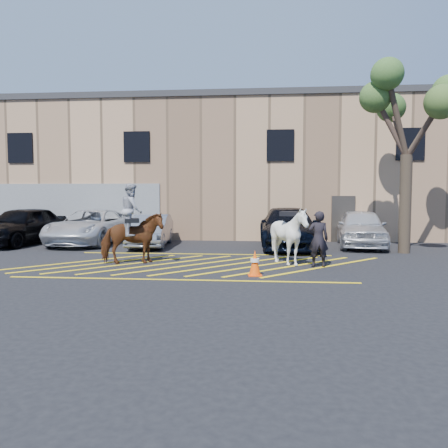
# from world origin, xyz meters

# --- Properties ---
(ground) EXTENTS (90.00, 90.00, 0.00)m
(ground) POSITION_xyz_m (0.00, 0.00, 0.00)
(ground) COLOR black
(ground) RESTS_ON ground
(car_black_suv) EXTENTS (2.61, 5.27, 1.73)m
(car_black_suv) POSITION_xyz_m (-8.68, 4.64, 0.86)
(car_black_suv) COLOR black
(car_black_suv) RESTS_ON ground
(car_white_pickup) EXTENTS (2.93, 5.79, 1.57)m
(car_white_pickup) POSITION_xyz_m (-5.65, 5.18, 0.78)
(car_white_pickup) COLOR silver
(car_white_pickup) RESTS_ON ground
(car_silver_sedan) EXTENTS (1.86, 4.35, 1.39)m
(car_silver_sedan) POSITION_xyz_m (-2.67, 4.42, 0.70)
(car_silver_sedan) COLOR gray
(car_silver_sedan) RESTS_ON ground
(car_blue_suv) EXTENTS (2.50, 5.84, 1.68)m
(car_blue_suv) POSITION_xyz_m (3.28, 4.71, 0.84)
(car_blue_suv) COLOR black
(car_blue_suv) RESTS_ON ground
(car_white_suv) EXTENTS (2.53, 5.02, 1.64)m
(car_white_suv) POSITION_xyz_m (6.45, 5.19, 0.82)
(car_white_suv) COLOR silver
(car_white_suv) RESTS_ON ground
(handler) EXTENTS (0.67, 0.46, 1.76)m
(handler) POSITION_xyz_m (3.94, -0.37, 0.88)
(handler) COLOR black
(handler) RESTS_ON ground
(warehouse) EXTENTS (32.42, 10.20, 7.30)m
(warehouse) POSITION_xyz_m (-0.01, 11.99, 3.65)
(warehouse) COLOR tan
(warehouse) RESTS_ON ground
(hatching_zone) EXTENTS (12.60, 5.12, 0.01)m
(hatching_zone) POSITION_xyz_m (-0.00, -0.30, 0.01)
(hatching_zone) COLOR yellow
(hatching_zone) RESTS_ON ground
(mounted_bay) EXTENTS (2.18, 1.50, 2.64)m
(mounted_bay) POSITION_xyz_m (-2.07, -0.28, 1.07)
(mounted_bay) COLOR #612B17
(mounted_bay) RESTS_ON ground
(saddled_white) EXTENTS (1.89, 2.02, 1.86)m
(saddled_white) POSITION_xyz_m (3.05, -0.03, 0.94)
(saddled_white) COLOR silver
(saddled_white) RESTS_ON ground
(traffic_cone) EXTENTS (0.42, 0.42, 0.73)m
(traffic_cone) POSITION_xyz_m (1.99, -2.00, 0.37)
(traffic_cone) COLOR #FF480A
(traffic_cone) RESTS_ON ground
(tree) EXTENTS (3.99, 4.37, 7.31)m
(tree) POSITION_xyz_m (7.67, 3.26, 5.69)
(tree) COLOR #413727
(tree) RESTS_ON ground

